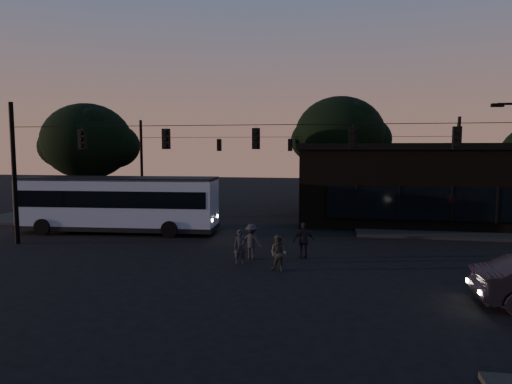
% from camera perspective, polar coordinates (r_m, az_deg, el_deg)
% --- Properties ---
extents(ground, '(120.00, 120.00, 0.00)m').
position_cam_1_polar(ground, '(18.59, -2.20, -10.44)').
color(ground, black).
rests_on(ground, ground).
extents(sidewalk_far_right, '(14.00, 10.00, 0.15)m').
position_cam_1_polar(sidewalk_far_right, '(32.89, 24.41, -3.77)').
color(sidewalk_far_right, black).
rests_on(sidewalk_far_right, ground).
extents(sidewalk_far_left, '(14.00, 10.00, 0.15)m').
position_cam_1_polar(sidewalk_far_left, '(36.50, -19.27, -2.70)').
color(sidewalk_far_left, black).
rests_on(sidewalk_far_left, ground).
extents(building, '(15.40, 10.41, 5.40)m').
position_cam_1_polar(building, '(33.92, 18.85, 1.18)').
color(building, black).
rests_on(building, ground).
extents(tree_behind, '(7.60, 7.60, 9.43)m').
position_cam_1_polar(tree_behind, '(39.47, 10.43, 7.02)').
color(tree_behind, black).
rests_on(tree_behind, ground).
extents(tree_left, '(6.40, 6.40, 8.30)m').
position_cam_1_polar(tree_left, '(35.29, -20.35, 5.94)').
color(tree_left, black).
rests_on(tree_left, ground).
extents(signal_rig_near, '(26.24, 0.30, 7.50)m').
position_cam_1_polar(signal_rig_near, '(21.80, -0.00, 3.79)').
color(signal_rig_near, black).
rests_on(signal_rig_near, ground).
extents(signal_rig_far, '(26.24, 0.30, 7.50)m').
position_cam_1_polar(signal_rig_far, '(37.66, 4.28, 4.14)').
color(signal_rig_far, black).
rests_on(signal_rig_far, ground).
extents(bus, '(12.07, 3.59, 3.35)m').
position_cam_1_polar(bus, '(28.77, -16.81, -1.15)').
color(bus, '#9BA7C5').
rests_on(bus, ground).
extents(pedestrian_a, '(0.63, 0.49, 1.52)m').
position_cam_1_polar(pedestrian_a, '(20.29, -2.02, -6.86)').
color(pedestrian_a, black).
rests_on(pedestrian_a, ground).
extents(pedestrian_b, '(0.89, 0.78, 1.52)m').
position_cam_1_polar(pedestrian_b, '(19.05, 2.83, -7.68)').
color(pedestrian_b, '#312F2C').
rests_on(pedestrian_b, ground).
extents(pedestrian_c, '(1.06, 0.73, 1.68)m').
position_cam_1_polar(pedestrian_c, '(21.29, 6.00, -6.07)').
color(pedestrian_c, black).
rests_on(pedestrian_c, ground).
extents(pedestrian_d, '(1.16, 0.81, 1.64)m').
position_cam_1_polar(pedestrian_d, '(21.10, -0.56, -6.21)').
color(pedestrian_d, '#24222A').
rests_on(pedestrian_d, ground).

